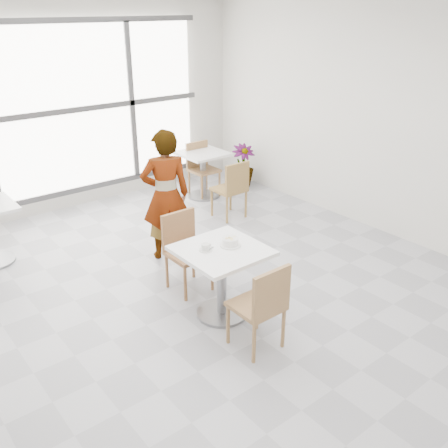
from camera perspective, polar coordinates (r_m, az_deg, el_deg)
floor at (r=5.44m, az=-1.99°, el=-8.65°), size 7.00×7.00×0.00m
wall_back at (r=7.82m, az=-18.07°, el=12.29°), size 6.00×0.00×6.00m
wall_right at (r=6.95m, az=18.43°, el=10.89°), size 0.00×7.00×7.00m
window at (r=7.76m, az=-17.89°, el=12.23°), size 4.60×0.07×2.52m
main_table at (r=4.94m, az=-0.27°, el=-5.23°), size 0.80×0.80×0.75m
chair_near at (r=4.48m, az=4.44°, el=-9.00°), size 0.42×0.42×0.87m
chair_far at (r=5.47m, az=-4.56°, el=-2.50°), size 0.42×0.42×0.87m
oatmeal_bowl at (r=4.88m, az=0.74°, el=-2.02°), size 0.21×0.21×0.09m
coffee_cup at (r=4.80m, az=-2.11°, el=-2.70°), size 0.16×0.13×0.07m
person at (r=6.04m, az=-6.69°, el=3.26°), size 0.69×0.58×1.62m
bg_table_right at (r=8.11m, az=-2.43°, el=6.41°), size 0.70×0.70×0.75m
bg_chair_right_near at (r=7.24m, az=0.97°, el=4.34°), size 0.42×0.42×0.87m
bg_chair_right_far at (r=8.23m, az=-2.65°, el=6.77°), size 0.42×0.42×0.87m
plant_right at (r=8.66m, az=2.14°, el=6.71°), size 0.51×0.51×0.72m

